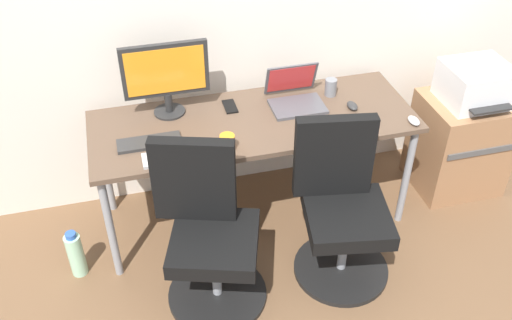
# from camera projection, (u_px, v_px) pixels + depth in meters

# --- Properties ---
(ground_plane) EXTENTS (5.28, 5.28, 0.00)m
(ground_plane) POSITION_uv_depth(u_px,v_px,m) (254.00, 213.00, 3.69)
(ground_plane) COLOR brown
(desk) EXTENTS (1.84, 0.67, 0.72)m
(desk) POSITION_uv_depth(u_px,v_px,m) (254.00, 128.00, 3.29)
(desk) COLOR brown
(desk) RESTS_ON ground
(office_chair_left) EXTENTS (0.55, 0.55, 0.94)m
(office_chair_left) POSITION_uv_depth(u_px,v_px,m) (208.00, 234.00, 2.95)
(office_chair_left) COLOR black
(office_chair_left) RESTS_ON ground
(office_chair_right) EXTENTS (0.54, 0.54, 0.94)m
(office_chair_right) POSITION_uv_depth(u_px,v_px,m) (341.00, 209.00, 3.10)
(office_chair_right) COLOR black
(office_chair_right) RESTS_ON ground
(side_cabinet) EXTENTS (0.54, 0.47, 0.65)m
(side_cabinet) POSITION_uv_depth(u_px,v_px,m) (460.00, 143.00, 3.75)
(side_cabinet) COLOR #996B47
(side_cabinet) RESTS_ON ground
(printer) EXTENTS (0.38, 0.40, 0.24)m
(printer) POSITION_uv_depth(u_px,v_px,m) (476.00, 84.00, 3.48)
(printer) COLOR silver
(printer) RESTS_ON side_cabinet
(water_bottle_on_floor) EXTENTS (0.09, 0.09, 0.31)m
(water_bottle_on_floor) POSITION_uv_depth(u_px,v_px,m) (76.00, 254.00, 3.21)
(water_bottle_on_floor) COLOR #A5D8B2
(water_bottle_on_floor) RESTS_ON ground
(desktop_monitor) EXTENTS (0.48, 0.18, 0.43)m
(desktop_monitor) POSITION_uv_depth(u_px,v_px,m) (166.00, 74.00, 3.15)
(desktop_monitor) COLOR #262626
(desktop_monitor) RESTS_ON desk
(open_laptop) EXTENTS (0.31, 0.29, 0.22)m
(open_laptop) POSITION_uv_depth(u_px,v_px,m) (295.00, 95.00, 3.36)
(open_laptop) COLOR #4C4C51
(open_laptop) RESTS_ON desk
(keyboard_by_monitor) EXTENTS (0.34, 0.12, 0.02)m
(keyboard_by_monitor) POSITION_uv_depth(u_px,v_px,m) (175.00, 156.00, 2.96)
(keyboard_by_monitor) COLOR #B7B7B7
(keyboard_by_monitor) RESTS_ON desk
(keyboard_by_laptop) EXTENTS (0.34, 0.12, 0.02)m
(keyboard_by_laptop) POSITION_uv_depth(u_px,v_px,m) (149.00, 142.00, 3.06)
(keyboard_by_laptop) COLOR #2D2D2D
(keyboard_by_laptop) RESTS_ON desk
(mouse_by_monitor) EXTENTS (0.06, 0.10, 0.03)m
(mouse_by_monitor) POSITION_uv_depth(u_px,v_px,m) (352.00, 106.00, 3.33)
(mouse_by_monitor) COLOR #2D2D2D
(mouse_by_monitor) RESTS_ON desk
(mouse_by_laptop) EXTENTS (0.06, 0.10, 0.03)m
(mouse_by_laptop) POSITION_uv_depth(u_px,v_px,m) (414.00, 121.00, 3.21)
(mouse_by_laptop) COLOR #B7B7B7
(mouse_by_laptop) RESTS_ON desk
(coffee_mug) EXTENTS (0.08, 0.08, 0.09)m
(coffee_mug) POSITION_uv_depth(u_px,v_px,m) (227.00, 143.00, 2.99)
(coffee_mug) COLOR orange
(coffee_mug) RESTS_ON desk
(pen_cup) EXTENTS (0.07, 0.07, 0.10)m
(pen_cup) POSITION_uv_depth(u_px,v_px,m) (331.00, 87.00, 3.43)
(pen_cup) COLOR slate
(pen_cup) RESTS_ON desk
(phone_near_laptop) EXTENTS (0.07, 0.14, 0.01)m
(phone_near_laptop) POSITION_uv_depth(u_px,v_px,m) (230.00, 106.00, 3.35)
(phone_near_laptop) COLOR black
(phone_near_laptop) RESTS_ON desk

